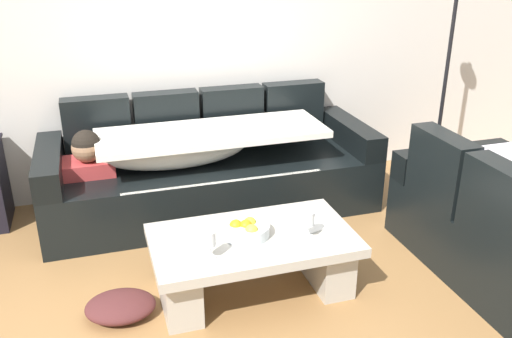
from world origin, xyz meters
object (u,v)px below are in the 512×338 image
(wine_glass_near_right, at_px, (309,220))
(wine_glass_near_left, at_px, (210,240))
(couch_along_wall, at_px, (205,170))
(fruit_bowl, at_px, (246,229))
(coffee_table, at_px, (253,256))
(floor_lamp, at_px, (446,57))
(crumpled_garment, at_px, (121,306))
(open_magazine, at_px, (307,224))

(wine_glass_near_right, bearing_deg, wine_glass_near_left, -174.82)
(couch_along_wall, distance_m, fruit_bowl, 1.18)
(coffee_table, distance_m, floor_lamp, 2.41)
(couch_along_wall, xyz_separation_m, wine_glass_near_left, (-0.26, -1.35, 0.17))
(couch_along_wall, xyz_separation_m, fruit_bowl, (-0.01, -1.17, 0.09))
(coffee_table, distance_m, wine_glass_near_right, 0.41)
(coffee_table, height_order, crumpled_garment, coffee_table)
(wine_glass_near_left, xyz_separation_m, wine_glass_near_right, (0.60, 0.05, 0.00))
(fruit_bowl, xyz_separation_m, floor_lamp, (2.01, 1.06, 0.69))
(coffee_table, distance_m, fruit_bowl, 0.19)
(coffee_table, relative_size, floor_lamp, 0.62)
(coffee_table, bearing_deg, floor_lamp, 28.72)
(crumpled_garment, bearing_deg, wine_glass_near_left, -16.98)
(couch_along_wall, distance_m, coffee_table, 1.19)
(wine_glass_near_left, bearing_deg, coffee_table, 29.28)
(open_magazine, xyz_separation_m, floor_lamp, (1.62, 1.05, 0.73))
(open_magazine, relative_size, crumpled_garment, 0.70)
(couch_along_wall, xyz_separation_m, wine_glass_near_right, (0.34, -1.30, 0.17))
(coffee_table, height_order, fruit_bowl, fruit_bowl)
(wine_glass_near_right, bearing_deg, coffee_table, 160.18)
(wine_glass_near_left, distance_m, open_magazine, 0.68)
(coffee_table, height_order, wine_glass_near_left, wine_glass_near_left)
(floor_lamp, bearing_deg, open_magazine, -146.99)
(crumpled_garment, bearing_deg, coffee_table, 0.88)
(fruit_bowl, distance_m, open_magazine, 0.39)
(couch_along_wall, distance_m, wine_glass_near_right, 1.35)
(couch_along_wall, relative_size, wine_glass_near_right, 15.25)
(wine_glass_near_left, height_order, floor_lamp, floor_lamp)
(fruit_bowl, height_order, floor_lamp, floor_lamp)
(wine_glass_near_left, bearing_deg, couch_along_wall, 78.96)
(wine_glass_near_left, height_order, crumpled_garment, wine_glass_near_left)
(couch_along_wall, distance_m, floor_lamp, 2.15)
(wine_glass_near_left, height_order, wine_glass_near_right, same)
(couch_along_wall, distance_m, wine_glass_near_left, 1.39)
(open_magazine, height_order, floor_lamp, floor_lamp)
(fruit_bowl, xyz_separation_m, open_magazine, (0.39, 0.01, -0.04))
(coffee_table, relative_size, crumpled_garment, 3.00)
(coffee_table, xyz_separation_m, wine_glass_near_left, (-0.29, -0.16, 0.26))
(floor_lamp, relative_size, crumpled_garment, 4.88)
(floor_lamp, bearing_deg, crumpled_garment, -158.45)
(coffee_table, height_order, wine_glass_near_right, wine_glass_near_right)
(open_magazine, bearing_deg, fruit_bowl, 166.91)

